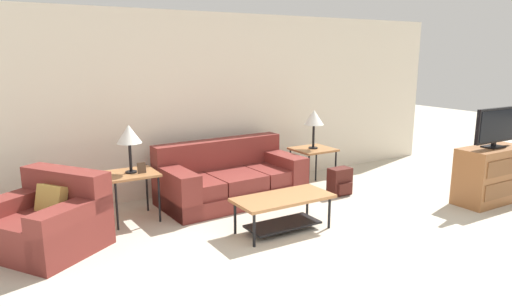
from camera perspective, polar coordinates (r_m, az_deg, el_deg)
name	(u,v)px	position (r m, az deg, el deg)	size (l,w,h in m)	color
ground_plane	(405,296)	(4.26, 18.12, -16.55)	(24.00, 24.00, 0.00)	beige
wall_back	(211,103)	(6.82, -5.67, 6.29)	(8.91, 0.06, 2.60)	silver
couch	(230,180)	(6.38, -3.25, -3.33)	(2.01, 1.07, 0.82)	maroon
armchair	(48,223)	(5.30, -24.59, -7.85)	(1.36, 1.39, 0.80)	maroon
coffee_table	(283,206)	(5.29, 3.40, -6.51)	(1.15, 0.54, 0.42)	#A87042
side_table_left	(132,177)	(5.76, -15.30, -2.86)	(0.59, 0.55, 0.60)	#A87042
side_table_right	(313,152)	(7.01, 7.14, 0.19)	(0.59, 0.55, 0.60)	#A87042
table_lamp_left	(129,135)	(5.65, -15.60, 2.22)	(0.30, 0.30, 0.59)	black
table_lamp_right	(314,118)	(6.92, 7.25, 4.39)	(0.30, 0.30, 0.59)	black
tv_console	(490,175)	(7.04, 27.23, -2.40)	(1.04, 0.47, 0.77)	#935B33
television	(496,126)	(6.92, 27.78, 3.01)	(0.81, 0.20, 0.54)	black
backpack	(340,182)	(6.76, 10.44, -3.49)	(0.33, 0.28, 0.40)	#4C1E19
picture_frame	(142,168)	(5.68, -14.12, -1.74)	(0.10, 0.04, 0.13)	#4C3828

